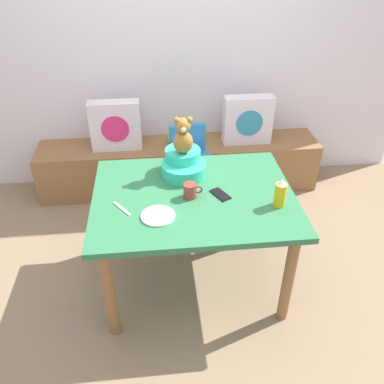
{
  "coord_description": "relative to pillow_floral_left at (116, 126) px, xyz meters",
  "views": [
    {
      "loc": [
        -0.22,
        -2.03,
        2.14
      ],
      "look_at": [
        0.0,
        0.1,
        0.69
      ],
      "focal_mm": 36.95,
      "sensor_mm": 36.0,
      "label": 1
    }
  ],
  "objects": [
    {
      "name": "ketchup_bottle",
      "position": [
        1.06,
        -1.39,
        0.15
      ],
      "size": [
        0.07,
        0.07,
        0.18
      ],
      "color": "gold",
      "rests_on": "dining_table"
    },
    {
      "name": "pillow_floral_left",
      "position": [
        0.0,
        0.0,
        0.0
      ],
      "size": [
        0.44,
        0.15,
        0.44
      ],
      "color": "silver",
      "rests_on": "window_bench"
    },
    {
      "name": "ground_plane",
      "position": [
        0.56,
        -1.22,
        -0.68
      ],
      "size": [
        8.0,
        8.0,
        0.0
      ],
      "primitive_type": "plane",
      "color": "#8C7256"
    },
    {
      "name": "window_bench",
      "position": [
        0.56,
        0.02,
        -0.45
      ],
      "size": [
        2.6,
        0.44,
        0.46
      ],
      "primitive_type": "cube",
      "color": "olive",
      "rests_on": "ground_plane"
    },
    {
      "name": "table_fork",
      "position": [
        0.12,
        -1.33,
        0.06
      ],
      "size": [
        0.11,
        0.15,
        0.01
      ],
      "primitive_type": "cube",
      "rotation": [
        0.0,
        0.0,
        0.62
      ],
      "color": "silver",
      "rests_on": "dining_table"
    },
    {
      "name": "highchair",
      "position": [
        0.62,
        -0.42,
        -0.16
      ],
      "size": [
        0.36,
        0.48,
        0.79
      ],
      "color": "#2672B2",
      "rests_on": "ground_plane"
    },
    {
      "name": "pillow_floral_right",
      "position": [
        1.18,
        0.0,
        0.0
      ],
      "size": [
        0.44,
        0.15,
        0.44
      ],
      "color": "silver",
      "rests_on": "window_bench"
    },
    {
      "name": "cell_phone",
      "position": [
        0.72,
        -1.25,
        0.06
      ],
      "size": [
        0.13,
        0.16,
        0.01
      ],
      "primitive_type": "cube",
      "rotation": [
        0.0,
        0.0,
        0.48
      ],
      "color": "black",
      "rests_on": "dining_table"
    },
    {
      "name": "infant_seat_teal",
      "position": [
        0.52,
        -0.96,
        0.13
      ],
      "size": [
        0.3,
        0.33,
        0.16
      ],
      "color": "#30C9A5",
      "rests_on": "dining_table"
    },
    {
      "name": "teddy_bear",
      "position": [
        0.52,
        -0.96,
        0.34
      ],
      "size": [
        0.13,
        0.12,
        0.25
      ],
      "color": "#9F6F30",
      "rests_on": "infant_seat_teal"
    },
    {
      "name": "back_wall",
      "position": [
        0.56,
        0.29,
        0.62
      ],
      "size": [
        4.4,
        0.1,
        2.6
      ],
      "primitive_type": "cube",
      "color": "silver",
      "rests_on": "ground_plane"
    },
    {
      "name": "dining_table",
      "position": [
        0.56,
        -1.22,
        -0.04
      ],
      "size": [
        1.26,
        0.98,
        0.74
      ],
      "color": "#2D7247",
      "rests_on": "ground_plane"
    },
    {
      "name": "coffee_mug",
      "position": [
        0.54,
        -1.25,
        0.11
      ],
      "size": [
        0.12,
        0.08,
        0.09
      ],
      "color": "#9E332D",
      "rests_on": "dining_table"
    },
    {
      "name": "book_stack",
      "position": [
        0.56,
        0.02,
        -0.18
      ],
      "size": [
        0.2,
        0.14,
        0.08
      ],
      "primitive_type": "cube",
      "color": "#67B13A",
      "rests_on": "window_bench"
    },
    {
      "name": "dinner_plate_near",
      "position": [
        0.33,
        -1.43,
        0.07
      ],
      "size": [
        0.2,
        0.2,
        0.01
      ],
      "primitive_type": "cylinder",
      "color": "white",
      "rests_on": "dining_table"
    }
  ]
}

